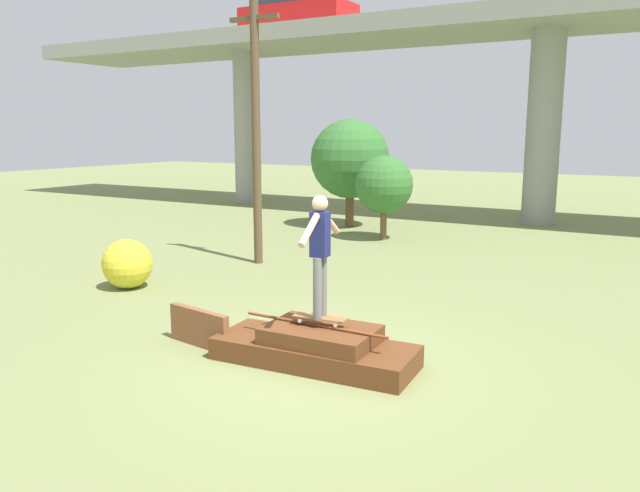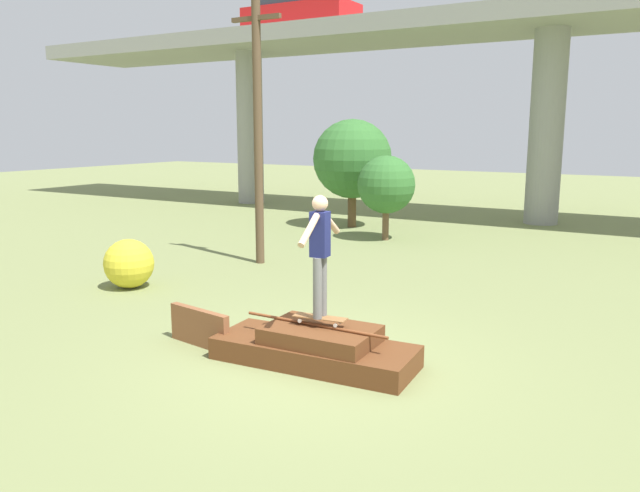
# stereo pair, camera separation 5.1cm
# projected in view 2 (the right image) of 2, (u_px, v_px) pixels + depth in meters

# --- Properties ---
(ground_plane) EXTENTS (80.00, 80.00, 0.00)m
(ground_plane) POSITION_uv_depth(u_px,v_px,m) (314.00, 363.00, 8.47)
(ground_plane) COLOR olive
(scrap_pile) EXTENTS (2.83, 1.23, 0.56)m
(scrap_pile) POSITION_uv_depth(u_px,v_px,m) (316.00, 348.00, 8.42)
(scrap_pile) COLOR #5B3319
(scrap_pile) RESTS_ON ground_plane
(scrap_plank_loose) EXTENTS (1.17, 0.28, 0.55)m
(scrap_plank_loose) POSITION_uv_depth(u_px,v_px,m) (200.00, 328.00, 9.11)
(scrap_plank_loose) COLOR brown
(scrap_plank_loose) RESTS_ON ground_plane
(skateboard) EXTENTS (0.76, 0.30, 0.09)m
(skateboard) POSITION_uv_depth(u_px,v_px,m) (320.00, 318.00, 8.36)
(skateboard) COLOR brown
(skateboard) RESTS_ON scrap_pile
(skater) EXTENTS (0.25, 1.24, 1.64)m
(skater) POSITION_uv_depth(u_px,v_px,m) (320.00, 247.00, 8.18)
(skater) COLOR slate
(skater) RESTS_ON skateboard
(highway_overpass) EXTENTS (44.00, 4.68, 6.92)m
(highway_overpass) POSITION_uv_depth(u_px,v_px,m) (553.00, 36.00, 19.93)
(highway_overpass) COLOR gray
(highway_overpass) RESTS_ON ground_plane
(car_on_overpass_right) EXTENTS (4.35, 1.87, 1.43)m
(car_on_overpass_right) POSITION_uv_depth(u_px,v_px,m) (299.00, 12.00, 23.67)
(car_on_overpass_right) COLOR red
(car_on_overpass_right) RESTS_ON highway_overpass
(utility_pole) EXTENTS (1.30, 0.20, 6.17)m
(utility_pole) POSITION_uv_depth(u_px,v_px,m) (258.00, 126.00, 14.25)
(utility_pole) COLOR brown
(utility_pole) RESTS_ON ground_plane
(tree_behind_left) EXTENTS (1.64, 1.64, 2.41)m
(tree_behind_left) POSITION_uv_depth(u_px,v_px,m) (386.00, 185.00, 17.63)
(tree_behind_left) COLOR brown
(tree_behind_left) RESTS_ON ground_plane
(tree_behind_right) EXTENTS (2.52, 2.52, 3.46)m
(tree_behind_right) POSITION_uv_depth(u_px,v_px,m) (352.00, 159.00, 19.90)
(tree_behind_right) COLOR brown
(tree_behind_right) RESTS_ON ground_plane
(bush_yellow_flowering) EXTENTS (0.99, 0.99, 0.99)m
(bush_yellow_flowering) POSITION_uv_depth(u_px,v_px,m) (129.00, 264.00, 12.42)
(bush_yellow_flowering) COLOR gold
(bush_yellow_flowering) RESTS_ON ground_plane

